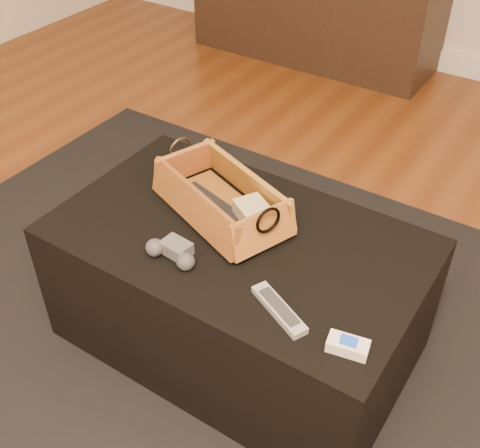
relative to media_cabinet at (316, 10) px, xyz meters
The scene contains 11 objects.
floor 2.65m from the media_cabinet, 72.27° to the right, with size 5.00×5.50×0.01m, color brown.
baseboard 0.86m from the media_cabinet, 15.46° to the left, with size 5.00×0.04×0.12m, color white.
media_cabinet is the anchor object (origin of this frame).
area_rug 2.29m from the media_cabinet, 68.55° to the right, with size 2.60×2.00×0.01m, color black.
ottoman 2.22m from the media_cabinet, 68.07° to the right, with size 1.00×0.60×0.42m, color black.
tv_remote 2.15m from the media_cabinet, 70.45° to the right, with size 0.22×0.05×0.02m, color black.
cloth_bundle 2.20m from the media_cabinet, 67.07° to the right, with size 0.11×0.08×0.06m, color tan.
wicker_basket 2.15m from the media_cabinet, 69.75° to the right, with size 0.46×0.34×0.15m.
game_controller 2.36m from the media_cabinet, 71.56° to the right, with size 0.15×0.08×0.05m.
silver_remote 2.49m from the media_cabinet, 64.65° to the right, with size 0.18×0.11×0.02m.
cream_gadget 2.58m from the media_cabinet, 61.16° to the right, with size 0.10×0.06×0.03m.
Camera 1 is at (0.71, -0.58, 1.46)m, focal length 45.00 mm.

